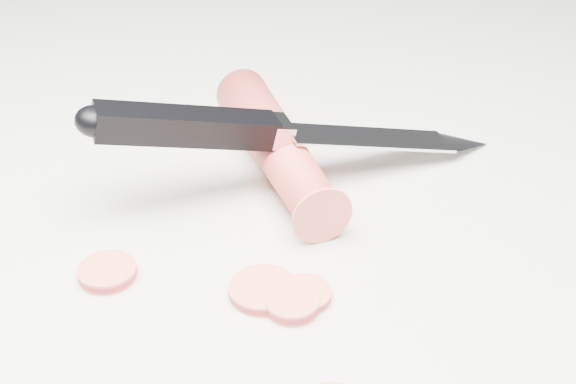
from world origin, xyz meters
TOP-DOWN VIEW (x-y plane):
  - ground at (0.00, 0.00)m, footprint 2.40×2.40m
  - carrot at (0.08, 0.08)m, footprint 0.07×0.18m
  - carrot_slice_2 at (0.03, -0.05)m, footprint 0.03×0.03m
  - carrot_slice_3 at (0.02, -0.05)m, footprint 0.03×0.03m
  - carrot_slice_4 at (0.01, -0.03)m, footprint 0.04×0.04m
  - carrot_slice_5 at (-0.06, 0.03)m, footprint 0.03×0.03m
  - kitchen_knife at (0.09, 0.06)m, footprint 0.29×0.08m

SIDE VIEW (x-z plane):
  - ground at x=0.00m, z-range 0.00..0.00m
  - carrot_slice_2 at x=0.03m, z-range 0.00..0.01m
  - carrot_slice_4 at x=0.01m, z-range 0.00..0.01m
  - carrot_slice_5 at x=-0.06m, z-range 0.00..0.01m
  - carrot_slice_3 at x=0.02m, z-range 0.00..0.01m
  - carrot at x=0.08m, z-range 0.00..0.04m
  - kitchen_knife at x=0.09m, z-range 0.00..0.08m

